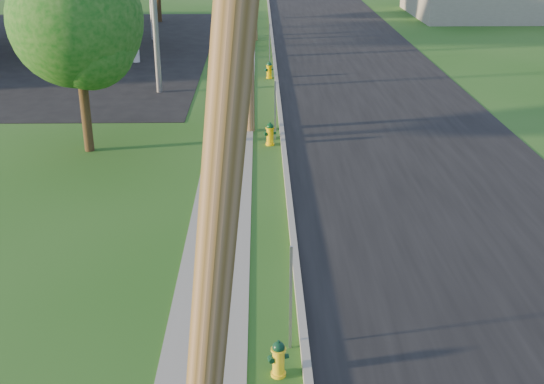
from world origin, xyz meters
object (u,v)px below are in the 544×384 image
object	(u,v)px
fuel_pump_ne	(82,44)
tree_verge	(79,26)
hydrant_mid	(270,134)
hydrant_far	(269,70)
hydrant_near	(279,359)
utility_pole_near	(216,230)
car_silver	(78,40)
fuel_pump_se	(99,31)

from	to	relation	value
fuel_pump_ne	tree_verge	xyz separation A→B (m)	(3.87, -15.09, 3.21)
tree_verge	hydrant_mid	world-z (taller)	tree_verge
hydrant_far	fuel_pump_ne	bearing A→B (deg)	152.94
hydrant_near	hydrant_mid	size ratio (longest dim) A/B	0.88
utility_pole_near	car_silver	distance (m)	33.68
fuel_pump_se	hydrant_far	bearing A→B (deg)	-42.74
car_silver	tree_verge	bearing A→B (deg)	-140.51
fuel_pump_ne	fuel_pump_se	distance (m)	4.00
utility_pole_near	car_silver	xyz separation A→B (m)	(-9.38, 32.09, -4.09)
hydrant_near	hydrant_mid	world-z (taller)	hydrant_mid
fuel_pump_ne	hydrant_near	world-z (taller)	fuel_pump_ne
utility_pole_near	fuel_pump_se	distance (m)	36.34
hydrant_far	car_silver	world-z (taller)	car_silver
utility_pole_near	hydrant_mid	distance (m)	17.03
tree_verge	car_silver	size ratio (longest dim) A/B	1.46
fuel_pump_se	tree_verge	bearing A→B (deg)	-78.54
utility_pole_near	fuel_pump_se	size ratio (longest dim) A/B	2.96
fuel_pump_se	car_silver	bearing A→B (deg)	-99.38
hydrant_near	car_silver	distance (m)	29.41
utility_pole_near	fuel_pump_ne	size ratio (longest dim) A/B	2.96
utility_pole_near	fuel_pump_ne	distance (m)	32.51
hydrant_near	car_silver	bearing A→B (deg)	109.89
fuel_pump_ne	hydrant_mid	world-z (taller)	fuel_pump_ne
fuel_pump_se	hydrant_mid	xyz separation A→B (m)	(9.57, -18.57, -0.34)
hydrant_far	car_silver	xyz separation A→B (m)	(-10.16, 6.04, 0.33)
fuel_pump_ne	hydrant_far	size ratio (longest dim) A/B	4.09
hydrant_near	car_silver	size ratio (longest dim) A/B	0.16
tree_verge	hydrant_far	distance (m)	12.22
hydrant_mid	hydrant_far	xyz separation A→B (m)	(0.11, 9.62, 0.00)
utility_pole_near	hydrant_near	xyz separation A→B (m)	(0.62, 4.43, -4.47)
tree_verge	hydrant_mid	size ratio (longest dim) A/B	7.87
hydrant_mid	hydrant_far	distance (m)	9.62
fuel_pump_ne	hydrant_far	bearing A→B (deg)	-27.06
hydrant_mid	hydrant_far	bearing A→B (deg)	89.34
fuel_pump_ne	hydrant_mid	bearing A→B (deg)	-56.69
fuel_pump_ne	car_silver	world-z (taller)	fuel_pump_ne
fuel_pump_se	hydrant_far	distance (m)	13.19
hydrant_near	hydrant_mid	distance (m)	12.00
utility_pole_near	hydrant_far	xyz separation A→B (m)	(0.78, 26.05, -4.42)
utility_pole_near	hydrant_mid	size ratio (longest dim) A/B	12.22
utility_pole_near	tree_verge	xyz separation A→B (m)	(-5.03, 15.91, -0.87)
utility_pole_near	tree_verge	bearing A→B (deg)	107.55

